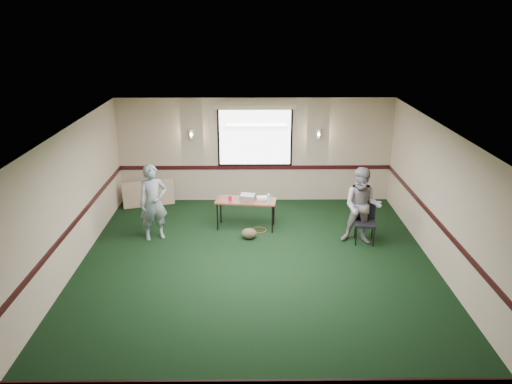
{
  "coord_description": "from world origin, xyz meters",
  "views": [
    {
      "loc": [
        -0.09,
        -8.36,
        4.72
      ],
      "look_at": [
        0.0,
        1.3,
        1.2
      ],
      "focal_mm": 35.0,
      "sensor_mm": 36.0,
      "label": 1
    }
  ],
  "objects_px": {
    "folding_table": "(246,202)",
    "person_right": "(362,206)",
    "projector": "(248,197)",
    "conference_chair": "(365,218)",
    "person_left": "(153,202)"
  },
  "relations": [
    {
      "from": "folding_table",
      "to": "projector",
      "type": "height_order",
      "value": "projector"
    },
    {
      "from": "conference_chair",
      "to": "person_right",
      "type": "relative_size",
      "value": 0.54
    },
    {
      "from": "projector",
      "to": "conference_chair",
      "type": "height_order",
      "value": "conference_chair"
    },
    {
      "from": "person_left",
      "to": "person_right",
      "type": "relative_size",
      "value": 1.0
    },
    {
      "from": "conference_chair",
      "to": "person_left",
      "type": "height_order",
      "value": "person_left"
    },
    {
      "from": "conference_chair",
      "to": "person_left",
      "type": "xyz_separation_m",
      "value": [
        -4.56,
        0.17,
        0.31
      ]
    },
    {
      "from": "projector",
      "to": "conference_chair",
      "type": "xyz_separation_m",
      "value": [
        2.53,
        -0.77,
        -0.21
      ]
    },
    {
      "from": "person_left",
      "to": "person_right",
      "type": "height_order",
      "value": "person_right"
    },
    {
      "from": "projector",
      "to": "person_right",
      "type": "height_order",
      "value": "person_right"
    },
    {
      "from": "folding_table",
      "to": "projector",
      "type": "distance_m",
      "value": 0.13
    },
    {
      "from": "folding_table",
      "to": "person_left",
      "type": "distance_m",
      "value": 2.07
    },
    {
      "from": "folding_table",
      "to": "person_right",
      "type": "xyz_separation_m",
      "value": [
        2.46,
        -0.81,
        0.21
      ]
    },
    {
      "from": "projector",
      "to": "person_right",
      "type": "xyz_separation_m",
      "value": [
        2.42,
        -0.87,
        0.11
      ]
    },
    {
      "from": "projector",
      "to": "conference_chair",
      "type": "bearing_deg",
      "value": -5.78
    },
    {
      "from": "projector",
      "to": "person_right",
      "type": "bearing_deg",
      "value": -8.52
    }
  ]
}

